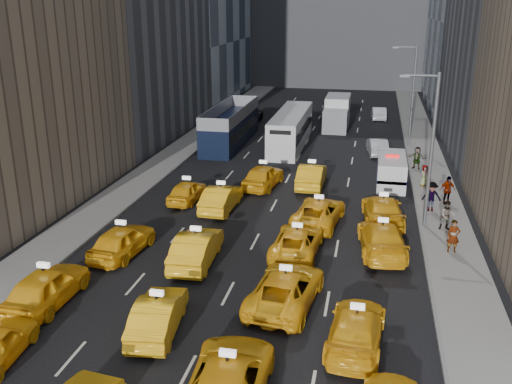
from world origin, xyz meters
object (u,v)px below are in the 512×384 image
nypd_van (391,171)px  box_truck (337,113)px  double_decker (231,125)px  city_bus (291,129)px  taxi_2 (228,379)px  pedestrian_0 (453,236)px

nypd_van → box_truck: 19.35m
double_decker → city_bus: (5.56, 0.35, -0.20)m
taxi_2 → nypd_van: bearing=-105.0°
taxi_2 → pedestrian_0: bearing=-124.9°
double_decker → pedestrian_0: size_ratio=6.93×
nypd_van → pedestrian_0: (2.95, -11.66, 0.04)m
nypd_van → pedestrian_0: bearing=-76.1°
city_bus → taxi_2: bearing=-86.5°
city_bus → box_truck: (3.56, 8.64, 0.04)m
nypd_van → pedestrian_0: 12.02m
double_decker → pedestrian_0: bearing=-44.2°
nypd_van → city_bus: 13.30m
double_decker → box_truck: double_decker is taller
double_decker → city_bus: 5.57m
nypd_van → box_truck: size_ratio=0.71×
taxi_2 → double_decker: bearing=-78.2°
taxi_2 → pedestrian_0: size_ratio=3.16×
double_decker → pedestrian_0: (17.29, -21.29, -0.70)m
city_bus → pedestrian_0: 24.61m
city_bus → pedestrian_0: bearing=-63.1°
nypd_van → city_bus: size_ratio=0.43×
nypd_van → double_decker: bearing=145.7°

